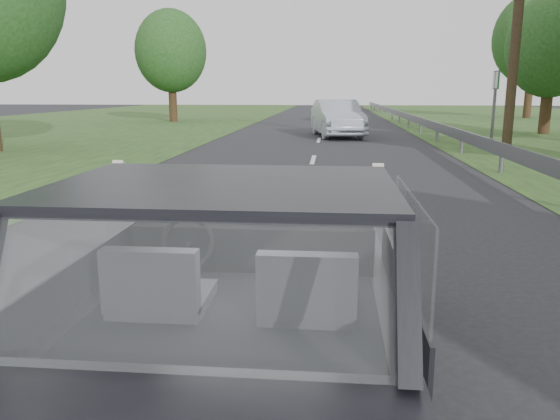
% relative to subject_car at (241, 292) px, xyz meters
% --- Properties ---
extents(ground, '(140.00, 140.00, 0.00)m').
position_rel_subject_car_xyz_m(ground, '(0.00, 0.00, -0.72)').
color(ground, '#2E2F34').
rests_on(ground, ground).
extents(subject_car, '(1.80, 4.00, 1.45)m').
position_rel_subject_car_xyz_m(subject_car, '(0.00, 0.00, 0.00)').
color(subject_car, black).
rests_on(subject_car, ground).
extents(dashboard, '(1.58, 0.45, 0.30)m').
position_rel_subject_car_xyz_m(dashboard, '(0.00, 0.62, 0.12)').
color(dashboard, black).
rests_on(dashboard, subject_car).
extents(driver_seat, '(0.50, 0.72, 0.42)m').
position_rel_subject_car_xyz_m(driver_seat, '(-0.40, -0.29, 0.16)').
color(driver_seat, '#252529').
rests_on(driver_seat, subject_car).
extents(passenger_seat, '(0.50, 0.72, 0.42)m').
position_rel_subject_car_xyz_m(passenger_seat, '(0.40, -0.29, 0.16)').
color(passenger_seat, '#252529').
rests_on(passenger_seat, subject_car).
extents(steering_wheel, '(0.36, 0.36, 0.04)m').
position_rel_subject_car_xyz_m(steering_wheel, '(-0.40, 0.33, 0.20)').
color(steering_wheel, black).
rests_on(steering_wheel, dashboard).
extents(cat, '(0.59, 0.24, 0.26)m').
position_rel_subject_car_xyz_m(cat, '(0.19, 0.64, 0.36)').
color(cat, slate).
rests_on(cat, dashboard).
extents(guardrail, '(0.05, 90.00, 0.32)m').
position_rel_subject_car_xyz_m(guardrail, '(4.30, 10.00, -0.15)').
color(guardrail, gray).
rests_on(guardrail, ground).
extents(other_car, '(2.58, 4.84, 1.51)m').
position_rel_subject_car_xyz_m(other_car, '(0.70, 19.92, 0.03)').
color(other_car, '#ADB6C7').
rests_on(other_car, ground).
extents(highway_sign, '(0.21, 1.01, 2.51)m').
position_rel_subject_car_xyz_m(highway_sign, '(5.86, 16.08, 0.53)').
color(highway_sign, '#18612C').
rests_on(highway_sign, ground).
extents(utility_pole, '(0.29, 0.29, 8.76)m').
position_rel_subject_car_xyz_m(utility_pole, '(5.70, 13.93, 3.65)').
color(utility_pole, brown).
rests_on(utility_pole, ground).
extents(tree_2, '(4.26, 4.26, 5.76)m').
position_rel_subject_car_xyz_m(tree_2, '(9.76, 22.18, 2.15)').
color(tree_2, '#1B4514').
rests_on(tree_2, ground).
extents(tree_3, '(5.54, 5.54, 8.15)m').
position_rel_subject_car_xyz_m(tree_3, '(13.93, 36.86, 3.35)').
color(tree_3, '#1B4514').
rests_on(tree_3, ground).
extents(tree_6, '(5.24, 5.24, 6.45)m').
position_rel_subject_car_xyz_m(tree_6, '(-9.24, 30.24, 2.50)').
color(tree_6, '#1B4514').
rests_on(tree_6, ground).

